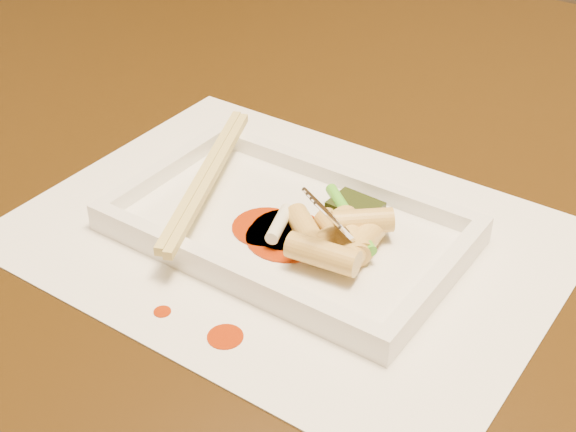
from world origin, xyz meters
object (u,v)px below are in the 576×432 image
Objects in this scene: placemat at (288,236)px; plate_base at (288,231)px; table at (398,238)px; chopstick_a at (203,175)px; fork at (388,160)px.

placemat is 1.54× the size of plate_base.
plate_base is (-0.01, -0.17, 0.11)m from table.
placemat is 0.00m from plate_base.
table is 6.76× the size of chopstick_a.
chopstick_a is 1.48× the size of fork.
placemat is at bearing -93.88° from table.
table is 10.00× the size of fork.
plate_base reaches higher than table.
plate_base is 0.11m from fork.
table is at bearing 61.47° from chopstick_a.
fork is (0.07, 0.02, 0.08)m from plate_base.
fork reaches higher than placemat.
chopstick_a reaches higher than placemat.
fork reaches higher than table.
placemat is at bearing 0.00° from plate_base.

